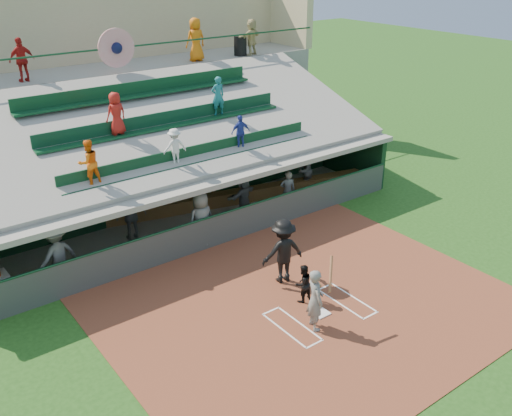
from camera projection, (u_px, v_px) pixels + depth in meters
ground at (320, 314)px, 15.66m from camera, size 100.00×100.00×0.00m
dirt_slab at (308, 305)px, 16.02m from camera, size 11.00×9.00×0.02m
home_plate at (320, 313)px, 15.65m from camera, size 0.43×0.43×0.03m
batters_box_chalk at (320, 313)px, 15.65m from camera, size 2.65×1.85×0.01m
dugout_floor at (193, 225)px, 20.56m from camera, size 16.00×3.50×0.04m
concourse_slab at (109, 122)px, 24.51m from camera, size 20.00×3.00×4.60m
grandstand at (141, 140)px, 22.35m from camera, size 20.40×10.40×7.80m
batter_at_plate at (315, 299)px, 14.72m from camera, size 0.92×0.79×1.95m
catcher at (303, 283)px, 15.97m from camera, size 0.56×0.44×1.14m
home_umpire at (283, 251)px, 16.78m from camera, size 1.43×1.01×2.00m
dugout_bench at (179, 206)px, 21.41m from camera, size 16.15×4.28×0.49m
dugout_player_a at (57, 255)px, 16.53m from camera, size 1.45×1.09×1.99m
dugout_player_b at (131, 216)px, 19.21m from camera, size 1.08×0.57×1.75m
dugout_player_c at (201, 219)px, 18.79m from camera, size 0.94×0.63×1.90m
dugout_player_d at (244, 196)px, 20.97m from camera, size 1.53×0.86×1.57m
dugout_player_e at (288, 191)px, 21.35m from camera, size 0.69×0.62×1.59m
dugout_player_f at (304, 170)px, 23.12m from camera, size 1.03×0.92×1.75m
trash_bin at (240, 46)px, 26.01m from camera, size 0.58×0.58×0.87m
concourse_staff_a at (22, 60)px, 20.86m from camera, size 0.98×0.51×1.60m
concourse_staff_b at (196, 40)px, 24.57m from camera, size 0.90×0.60×1.82m
concourse_staff_c at (251, 37)px, 26.03m from camera, size 1.55×0.90×1.59m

